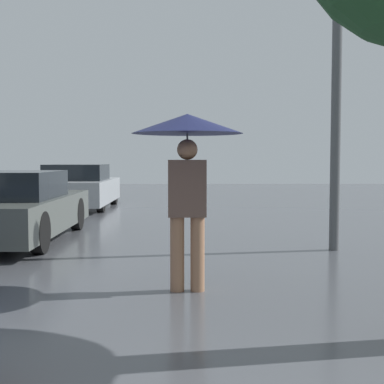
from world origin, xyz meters
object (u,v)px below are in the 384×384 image
pedestrian (187,146)px  parked_car_middle (18,208)px  street_lamp (336,92)px  parked_car_farthest (78,188)px

pedestrian → parked_car_middle: pedestrian is taller
parked_car_middle → pedestrian: bearing=-50.9°
parked_car_middle → street_lamp: street_lamp is taller
parked_car_middle → street_lamp: (5.26, -1.07, 1.89)m
parked_car_middle → street_lamp: size_ratio=1.08×
pedestrian → street_lamp: street_lamp is taller
parked_car_farthest → parked_car_middle: bearing=-88.3°
parked_car_middle → parked_car_farthest: bearing=91.7°
parked_car_middle → street_lamp: 5.69m
parked_car_farthest → pedestrian: bearing=-72.3°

